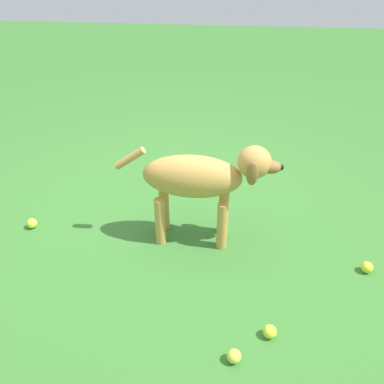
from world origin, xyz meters
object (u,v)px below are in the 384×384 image
object	(u,v)px
dog	(202,179)
tennis_ball_0	(270,332)
tennis_ball_2	(32,223)
tennis_ball_3	(367,267)
tennis_ball_1	(234,356)

from	to	relation	value
dog	tennis_ball_0	distance (m)	0.91
dog	tennis_ball_0	xyz separation A→B (m)	(0.71, 0.40, -0.40)
tennis_ball_2	tennis_ball_3	xyz separation A→B (m)	(0.18, 2.06, 0.00)
tennis_ball_0	tennis_ball_2	size ratio (longest dim) A/B	1.00
tennis_ball_0	tennis_ball_1	xyz separation A→B (m)	(0.15, -0.16, 0.00)
tennis_ball_1	tennis_ball_2	size ratio (longest dim) A/B	1.00
tennis_ball_1	tennis_ball_3	bearing A→B (deg)	132.27
tennis_ball_2	dog	bearing A→B (deg)	91.10
tennis_ball_3	dog	bearing A→B (deg)	-101.90
tennis_ball_1	tennis_ball_2	bearing A→B (deg)	-122.42
tennis_ball_0	tennis_ball_1	bearing A→B (deg)	-47.03
tennis_ball_0	tennis_ball_3	bearing A→B (deg)	132.07
dog	tennis_ball_2	distance (m)	1.17
tennis_ball_3	tennis_ball_1	bearing A→B (deg)	-47.73
tennis_ball_1	tennis_ball_3	distance (m)	0.99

